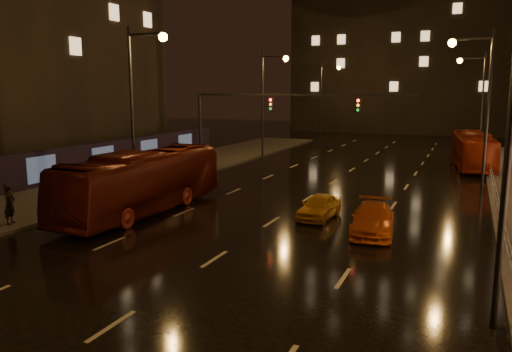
# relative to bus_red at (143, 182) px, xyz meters

# --- Properties ---
(ground) EXTENTS (140.00, 140.00, 0.00)m
(ground) POSITION_rel_bus_red_xyz_m (7.00, 10.75, -1.63)
(ground) COLOR black
(ground) RESTS_ON ground
(sidewalk_left) EXTENTS (7.00, 70.00, 0.15)m
(sidewalk_left) POSITION_rel_bus_red_xyz_m (-6.50, 5.75, -1.56)
(sidewalk_left) COLOR #38332D
(sidewalk_left) RESTS_ON ground
(building_distant) EXTENTS (44.00, 16.00, 36.00)m
(building_distant) POSITION_rel_bus_red_xyz_m (11.00, 62.75, 16.37)
(building_distant) COLOR black
(building_distant) RESTS_ON ground
(hoarding_left) EXTENTS (0.30, 46.00, 2.50)m
(hoarding_left) POSITION_rel_bus_red_xyz_m (-10.20, 2.75, -0.38)
(hoarding_left) COLOR black
(hoarding_left) RESTS_ON ground
(traffic_signal) EXTENTS (15.31, 0.32, 6.20)m
(traffic_signal) POSITION_rel_bus_red_xyz_m (1.94, 10.75, 3.10)
(traffic_signal) COLOR black
(traffic_signal) RESTS_ON ground
(streetlight_right) EXTENTS (2.64, 0.50, 10.00)m
(streetlight_right) POSITION_rel_bus_red_xyz_m (15.92, -7.25, 4.80)
(streetlight_right) COLOR black
(streetlight_right) RESTS_ON ground
(railing_right) EXTENTS (0.05, 56.00, 1.00)m
(railing_right) POSITION_rel_bus_red_xyz_m (17.20, 8.75, -0.73)
(railing_right) COLOR #99999E
(railing_right) RESTS_ON sidewalk_right
(bus_red) EXTENTS (2.75, 11.71, 3.26)m
(bus_red) POSITION_rel_bus_red_xyz_m (0.00, 0.00, 0.00)
(bus_red) COLOR #50130B
(bus_red) RESTS_ON ground
(bus_curb) EXTENTS (3.66, 10.88, 2.97)m
(bus_curb) POSITION_rel_bus_red_xyz_m (16.00, 23.47, -0.15)
(bus_curb) COLOR maroon
(bus_curb) RESTS_ON ground
(taxi_near) EXTENTS (1.71, 3.69, 1.23)m
(taxi_near) POSITION_rel_bus_red_xyz_m (8.94, 2.35, -1.02)
(taxi_near) COLOR orange
(taxi_near) RESTS_ON ground
(taxi_far) EXTENTS (2.37, 4.67, 1.30)m
(taxi_far) POSITION_rel_bus_red_xyz_m (11.90, 0.75, -0.98)
(taxi_far) COLOR #CC5313
(taxi_far) RESTS_ON ground
(pedestrian_a) EXTENTS (0.68, 0.82, 1.94)m
(pedestrian_a) POSITION_rel_bus_red_xyz_m (-4.00, -4.97, -0.51)
(pedestrian_a) COLOR black
(pedestrian_a) RESTS_ON sidewalk_left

